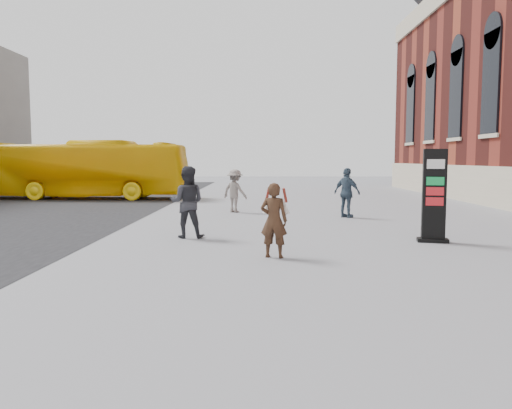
{
  "coord_description": "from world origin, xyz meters",
  "views": [
    {
      "loc": [
        -0.73,
        -10.63,
        2.13
      ],
      "look_at": [
        -0.86,
        1.0,
        1.06
      ],
      "focal_mm": 35.0,
      "sensor_mm": 36.0,
      "label": 1
    }
  ],
  "objects_px": {
    "info_pylon": "(434,196)",
    "pedestrian_a": "(187,202)",
    "bus": "(84,170)",
    "pedestrian_c": "(347,193)",
    "woman": "(274,219)",
    "pedestrian_b": "(235,191)"
  },
  "relations": [
    {
      "from": "bus",
      "to": "pedestrian_c",
      "type": "xyz_separation_m",
      "value": [
        12.58,
        -8.5,
        -0.64
      ]
    },
    {
      "from": "woman",
      "to": "pedestrian_b",
      "type": "bearing_deg",
      "value": -67.71
    },
    {
      "from": "bus",
      "to": "pedestrian_c",
      "type": "relative_size",
      "value": 6.13
    },
    {
      "from": "info_pylon",
      "to": "pedestrian_a",
      "type": "height_order",
      "value": "info_pylon"
    },
    {
      "from": "bus",
      "to": "pedestrian_b",
      "type": "relative_size",
      "value": 6.48
    },
    {
      "from": "bus",
      "to": "pedestrian_a",
      "type": "relative_size",
      "value": 5.73
    },
    {
      "from": "woman",
      "to": "pedestrian_a",
      "type": "xyz_separation_m",
      "value": [
        -2.27,
        2.69,
        0.13
      ]
    },
    {
      "from": "info_pylon",
      "to": "pedestrian_a",
      "type": "bearing_deg",
      "value": -174.57
    },
    {
      "from": "info_pylon",
      "to": "bus",
      "type": "height_order",
      "value": "bus"
    },
    {
      "from": "pedestrian_b",
      "to": "info_pylon",
      "type": "bearing_deg",
      "value": 162.19
    },
    {
      "from": "woman",
      "to": "pedestrian_b",
      "type": "relative_size",
      "value": 0.95
    },
    {
      "from": "info_pylon",
      "to": "bus",
      "type": "bearing_deg",
      "value": 146.24
    },
    {
      "from": "pedestrian_a",
      "to": "pedestrian_b",
      "type": "distance_m",
      "value": 6.51
    },
    {
      "from": "bus",
      "to": "pedestrian_a",
      "type": "xyz_separation_m",
      "value": [
        7.48,
        -13.2,
        -0.58
      ]
    },
    {
      "from": "woman",
      "to": "pedestrian_b",
      "type": "height_order",
      "value": "pedestrian_b"
    },
    {
      "from": "pedestrian_a",
      "to": "bus",
      "type": "bearing_deg",
      "value": -59.58
    },
    {
      "from": "info_pylon",
      "to": "pedestrian_c",
      "type": "relative_size",
      "value": 1.32
    },
    {
      "from": "info_pylon",
      "to": "woman",
      "type": "height_order",
      "value": "info_pylon"
    },
    {
      "from": "info_pylon",
      "to": "bus",
      "type": "relative_size",
      "value": 0.21
    },
    {
      "from": "info_pylon",
      "to": "pedestrian_c",
      "type": "bearing_deg",
      "value": 114.78
    },
    {
      "from": "pedestrian_a",
      "to": "pedestrian_c",
      "type": "xyz_separation_m",
      "value": [
        5.1,
        4.71,
        -0.06
      ]
    },
    {
      "from": "woman",
      "to": "bus",
      "type": "height_order",
      "value": "bus"
    }
  ]
}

